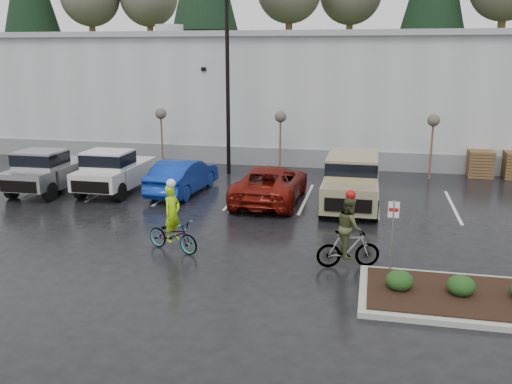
% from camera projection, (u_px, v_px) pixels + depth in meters
% --- Properties ---
extents(ground, '(120.00, 120.00, 0.00)m').
position_uv_depth(ground, '(256.00, 268.00, 15.76)').
color(ground, black).
rests_on(ground, ground).
extents(warehouse, '(60.50, 15.50, 7.20)m').
position_uv_depth(warehouse, '(326.00, 90.00, 35.66)').
color(warehouse, '#BABDBF').
rests_on(warehouse, ground).
extents(wooded_ridge, '(80.00, 25.00, 6.00)m').
position_uv_depth(wooded_ridge, '(345.00, 82.00, 57.60)').
color(wooded_ridge, '#26401B').
rests_on(wooded_ridge, ground).
extents(lamppost, '(0.50, 1.00, 9.22)m').
position_uv_depth(lamppost, '(227.00, 61.00, 26.50)').
color(lamppost, black).
rests_on(lamppost, ground).
extents(sapling_west, '(0.60, 0.60, 3.20)m').
position_uv_depth(sapling_west, '(161.00, 117.00, 29.01)').
color(sapling_west, brown).
rests_on(sapling_west, ground).
extents(sapling_mid, '(0.60, 0.60, 3.20)m').
position_uv_depth(sapling_mid, '(280.00, 120.00, 27.68)').
color(sapling_mid, brown).
rests_on(sapling_mid, ground).
extents(sapling_east, '(0.60, 0.60, 3.20)m').
position_uv_depth(sapling_east, '(433.00, 124.00, 26.16)').
color(sapling_east, brown).
rests_on(sapling_east, ground).
extents(pallet_stack_a, '(1.20, 1.20, 1.35)m').
position_uv_depth(pallet_stack_a, '(480.00, 164.00, 27.11)').
color(pallet_stack_a, brown).
rests_on(pallet_stack_a, ground).
extents(shrub_a, '(0.70, 0.70, 0.52)m').
position_uv_depth(shrub_a, '(399.00, 280.00, 13.90)').
color(shrub_a, black).
rests_on(shrub_a, curb_island).
extents(shrub_b, '(0.70, 0.70, 0.52)m').
position_uv_depth(shrub_b, '(461.00, 286.00, 13.59)').
color(shrub_b, black).
rests_on(shrub_b, curb_island).
extents(fire_lane_sign, '(0.30, 0.05, 2.20)m').
position_uv_depth(fire_lane_sign, '(392.00, 229.00, 14.82)').
color(fire_lane_sign, gray).
rests_on(fire_lane_sign, ground).
extents(pickup_silver, '(2.10, 5.20, 1.96)m').
position_uv_depth(pickup_silver, '(53.00, 168.00, 24.55)').
color(pickup_silver, '#9E9FA6').
rests_on(pickup_silver, ground).
extents(pickup_white, '(2.10, 5.20, 1.96)m').
position_uv_depth(pickup_white, '(118.00, 169.00, 24.48)').
color(pickup_white, beige).
rests_on(pickup_white, ground).
extents(car_blue, '(1.99, 4.79, 1.54)m').
position_uv_depth(car_blue, '(183.00, 176.00, 23.98)').
color(car_blue, navy).
rests_on(car_blue, ground).
extents(car_red, '(2.63, 5.54, 1.53)m').
position_uv_depth(car_red, '(271.00, 183.00, 22.66)').
color(car_red, maroon).
rests_on(car_red, ground).
extents(suv_tan, '(2.20, 5.10, 2.06)m').
position_uv_depth(suv_tan, '(351.00, 182.00, 21.77)').
color(suv_tan, gray).
rests_on(suv_tan, ground).
extents(cyclist_hivis, '(2.04, 1.30, 2.33)m').
position_uv_depth(cyclist_hivis, '(173.00, 229.00, 16.98)').
color(cyclist_hivis, '#3F3F44').
rests_on(cyclist_hivis, ground).
extents(cyclist_olive, '(1.87, 1.00, 2.33)m').
position_uv_depth(cyclist_olive, '(349.00, 239.00, 15.64)').
color(cyclist_olive, '#3F3F44').
rests_on(cyclist_olive, ground).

